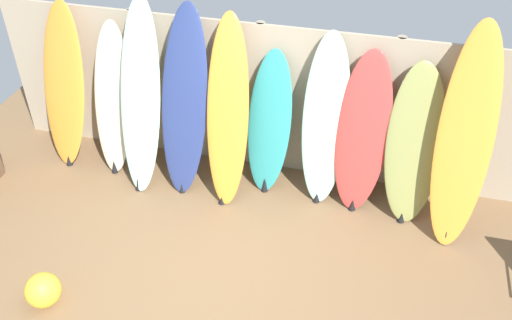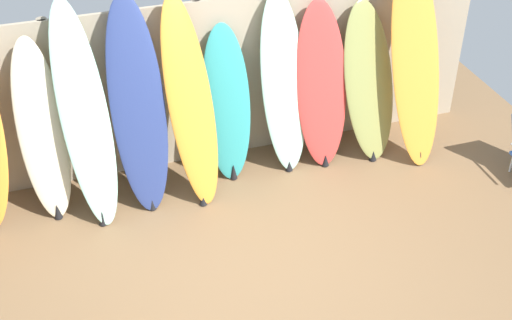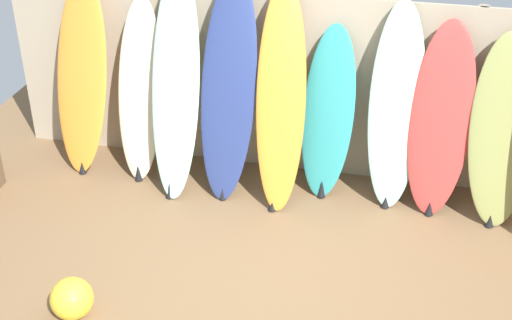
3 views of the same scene
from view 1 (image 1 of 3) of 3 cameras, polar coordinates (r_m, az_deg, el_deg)
ground at (r=5.56m, az=-4.70°, el=-12.54°), size 7.68×7.68×0.00m
fence_back at (r=6.44m, az=0.35°, el=6.16°), size 6.08×0.11×1.80m
surfboard_orange_0 at (r=6.93m, az=-18.65°, el=6.93°), size 0.61×0.63×1.91m
surfboard_cream_1 at (r=6.68m, az=-14.13°, el=5.79°), size 0.45×0.55×1.75m
surfboard_seafoam_2 at (r=6.36m, az=-11.48°, el=6.05°), size 0.53×0.89×2.05m
surfboard_navy_3 at (r=6.20m, az=-7.18°, el=5.64°), size 0.53×0.70×2.04m
surfboard_orange_4 at (r=6.04m, az=-2.84°, el=4.71°), size 0.55×0.85×1.99m
surfboard_teal_5 at (r=6.21m, az=1.34°, el=3.55°), size 0.52×0.51×1.60m
surfboard_seafoam_6 at (r=6.05m, az=6.95°, el=3.82°), size 0.53×0.59×1.86m
surfboard_red_7 at (r=6.03m, az=10.61°, el=2.57°), size 0.57×0.57×1.73m
surfboard_olive_8 at (r=6.05m, az=15.53°, el=1.43°), size 0.65×0.71×1.66m
surfboard_orange_9 at (r=5.86m, az=20.17°, el=1.93°), size 0.54×0.86×2.15m
beach_ball at (r=5.65m, az=-20.53°, el=-12.09°), size 0.33×0.33×0.33m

